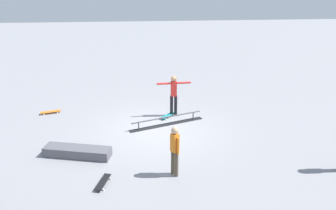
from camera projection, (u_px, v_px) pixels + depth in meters
ground_plane at (157, 130)px, 12.59m from camera, size 60.00×60.00×0.00m
grind_rail at (167, 121)px, 12.96m from camera, size 2.92×1.26×0.34m
skate_ledge at (77, 152)px, 10.73m from camera, size 2.18×1.02×0.31m
skater_main at (174, 93)px, 13.49m from camera, size 1.35×0.23×1.68m
skateboard_main at (168, 115)px, 13.66m from camera, size 0.68×0.73×0.09m
bystander_orange_shirt at (175, 148)px, 9.48m from camera, size 0.26×0.32×1.52m
loose_skateboard_orange at (51, 112)px, 14.02m from camera, size 0.82×0.41×0.09m
loose_skateboard_black at (103, 182)px, 9.33m from camera, size 0.41×0.82×0.09m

